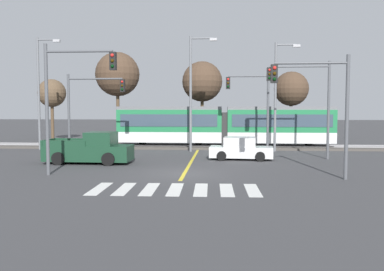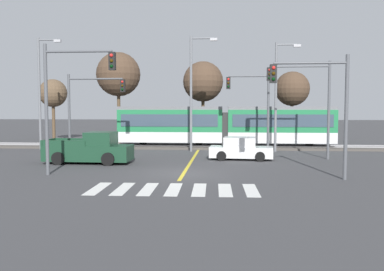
{
  "view_description": "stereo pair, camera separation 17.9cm",
  "coord_description": "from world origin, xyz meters",
  "views": [
    {
      "loc": [
        1.99,
        -21.3,
        3.48
      ],
      "look_at": [
        -0.06,
        6.36,
        1.6
      ],
      "focal_mm": 38.0,
      "sensor_mm": 36.0,
      "label": 1
    },
    {
      "loc": [
        2.17,
        -21.28,
        3.48
      ],
      "look_at": [
        -0.06,
        6.36,
        1.6
      ],
      "focal_mm": 38.0,
      "sensor_mm": 36.0,
      "label": 2
    }
  ],
  "objects": [
    {
      "name": "bare_tree_far_west",
      "position": [
        -15.55,
        19.55,
        4.96
      ],
      "size": [
        2.87,
        2.87,
        6.45
      ],
      "color": "brown",
      "rests_on": "ground"
    },
    {
      "name": "crosswalk_stripe_1",
      "position": [
        -2.2,
        -4.27,
        0.0
      ],
      "size": [
        0.63,
        2.81,
        0.01
      ],
      "primitive_type": "cube",
      "rotation": [
        0.0,
        0.0,
        0.03
      ],
      "color": "silver",
      "rests_on": "ground"
    },
    {
      "name": "traffic_light_mid_right",
      "position": [
        7.8,
        6.79,
        4.43
      ],
      "size": [
        4.25,
        0.38,
        6.63
      ],
      "color": "#515459",
      "rests_on": "ground"
    },
    {
      "name": "rail_near",
      "position": [
        0.0,
        13.42,
        0.23
      ],
      "size": [
        120.0,
        0.08,
        0.1
      ],
      "primitive_type": "cube",
      "color": "#939399",
      "rests_on": "track_bed"
    },
    {
      "name": "bare_tree_east",
      "position": [
        0.01,
        19.07,
        6.07
      ],
      "size": [
        3.98,
        3.98,
        8.08
      ],
      "color": "brown",
      "rests_on": "ground"
    },
    {
      "name": "rail_far",
      "position": [
        0.0,
        14.86,
        0.23
      ],
      "size": [
        120.0,
        0.08,
        0.1
      ],
      "primitive_type": "cube",
      "color": "#939399",
      "rests_on": "track_bed"
    },
    {
      "name": "crosswalk_stripe_6",
      "position": [
        3.3,
        -4.13,
        0.0
      ],
      "size": [
        0.63,
        2.81,
        0.01
      ],
      "primitive_type": "cube",
      "rotation": [
        0.0,
        0.0,
        0.03
      ],
      "color": "silver",
      "rests_on": "ground"
    },
    {
      "name": "traffic_light_near_right",
      "position": [
        6.75,
        -1.2,
        4.01
      ],
      "size": [
        3.75,
        0.38,
        6.04
      ],
      "color": "#515459",
      "rests_on": "ground"
    },
    {
      "name": "traffic_light_near_left",
      "position": [
        -5.84,
        -0.98,
        4.44
      ],
      "size": [
        3.75,
        0.38,
        6.76
      ],
      "color": "#515459",
      "rests_on": "ground"
    },
    {
      "name": "ground_plane",
      "position": [
        0.0,
        0.0,
        0.0
      ],
      "size": [
        200.0,
        200.0,
        0.0
      ],
      "primitive_type": "plane",
      "color": "#3D3D3F"
    },
    {
      "name": "street_lamp_west",
      "position": [
        -13.08,
        11.57,
        5.21
      ],
      "size": [
        2.04,
        0.28,
        9.29
      ],
      "color": "slate",
      "rests_on": "ground"
    },
    {
      "name": "sedan_crossing",
      "position": [
        3.27,
        6.2,
        0.7
      ],
      "size": [
        4.31,
        2.15,
        1.52
      ],
      "color": "silver",
      "rests_on": "ground"
    },
    {
      "name": "traffic_light_mid_left",
      "position": [
        -7.69,
        7.52,
        3.99
      ],
      "size": [
        4.25,
        0.38,
        5.93
      ],
      "color": "#515459",
      "rests_on": "ground"
    },
    {
      "name": "bare_tree_west",
      "position": [
        -8.23,
        17.98,
        6.74
      ],
      "size": [
        4.3,
        4.3,
        8.92
      ],
      "color": "brown",
      "rests_on": "ground"
    },
    {
      "name": "lane_centre_line",
      "position": [
        0.0,
        4.96,
        0.0
      ],
      "size": [
        0.2,
        14.35,
        0.01
      ],
      "primitive_type": "cube",
      "color": "gold",
      "rests_on": "ground"
    },
    {
      "name": "traffic_light_far_right",
      "position": [
        4.39,
        9.61,
        4.13
      ],
      "size": [
        3.25,
        0.38,
        6.36
      ],
      "color": "#515459",
      "rests_on": "ground"
    },
    {
      "name": "track_bed",
      "position": [
        0.0,
        14.14,
        0.09
      ],
      "size": [
        120.0,
        4.0,
        0.18
      ],
      "primitive_type": "cube",
      "color": "#4C4742",
      "rests_on": "ground"
    },
    {
      "name": "crosswalk_stripe_5",
      "position": [
        2.2,
        -4.16,
        0.0
      ],
      "size": [
        0.63,
        2.81,
        0.01
      ],
      "primitive_type": "cube",
      "rotation": [
        0.0,
        0.0,
        0.03
      ],
      "color": "silver",
      "rests_on": "ground"
    },
    {
      "name": "crosswalk_stripe_0",
      "position": [
        -3.3,
        -4.3,
        0.0
      ],
      "size": [
        0.63,
        2.81,
        0.01
      ],
      "primitive_type": "cube",
      "rotation": [
        0.0,
        0.0,
        0.03
      ],
      "color": "silver",
      "rests_on": "ground"
    },
    {
      "name": "pickup_truck",
      "position": [
        -6.26,
        3.6,
        0.84
      ],
      "size": [
        5.44,
        2.33,
        1.98
      ],
      "color": "#193D28",
      "rests_on": "ground"
    },
    {
      "name": "crosswalk_stripe_2",
      "position": [
        -1.1,
        -4.24,
        0.0
      ],
      "size": [
        0.63,
        2.81,
        0.01
      ],
      "primitive_type": "cube",
      "rotation": [
        0.0,
        0.0,
        0.03
      ],
      "color": "silver",
      "rests_on": "ground"
    },
    {
      "name": "crosswalk_stripe_3",
      "position": [
        0.0,
        -4.22,
        0.0
      ],
      "size": [
        0.63,
        2.81,
        0.01
      ],
      "primitive_type": "cube",
      "rotation": [
        0.0,
        0.0,
        0.03
      ],
      "color": "silver",
      "rests_on": "ground"
    },
    {
      "name": "light_rail_tram",
      "position": [
        2.2,
        14.13,
        2.05
      ],
      "size": [
        18.5,
        2.64,
        3.43
      ],
      "color": "silver",
      "rests_on": "track_bed"
    },
    {
      "name": "crosswalk_stripe_4",
      "position": [
        1.1,
        -4.19,
        0.0
      ],
      "size": [
        0.63,
        2.81,
        0.01
      ],
      "primitive_type": "cube",
      "rotation": [
        0.0,
        0.0,
        0.03
      ],
      "color": "silver",
      "rests_on": "ground"
    },
    {
      "name": "street_lamp_east",
      "position": [
        6.38,
        11.56,
        4.89
      ],
      "size": [
        1.97,
        0.28,
        8.67
      ],
      "color": "slate",
      "rests_on": "ground"
    },
    {
      "name": "bare_tree_far_east",
      "position": [
        8.77,
        19.48,
        5.34
      ],
      "size": [
        3.38,
        3.38,
        7.07
      ],
      "color": "brown",
      "rests_on": "ground"
    },
    {
      "name": "street_lamp_centre",
      "position": [
        -0.32,
        10.93,
        5.15
      ],
      "size": [
        2.17,
        0.28,
        9.14
      ],
      "color": "slate",
      "rests_on": "ground"
    }
  ]
}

